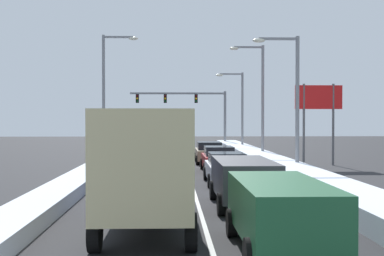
{
  "coord_description": "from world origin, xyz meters",
  "views": [
    {
      "loc": [
        -0.94,
        -6.14,
        3.13
      ],
      "look_at": [
        0.73,
        38.12,
        2.37
      ],
      "focal_mm": 49.34,
      "sensor_mm": 36.0,
      "label": 1
    }
  ],
  "objects_px": {
    "box_truck_center_lane_nearest": "(148,163)",
    "roadside_sign_right": "(319,106)",
    "suv_green_right_lane_nearest": "(281,209)",
    "sedan_red_right_lane_fourth": "(219,159)",
    "street_lamp_left_mid": "(108,87)",
    "suv_navy_center_lane_second": "(153,167)",
    "street_lamp_right_mid": "(258,92)",
    "street_lamp_right_far": "(238,104)",
    "traffic_light_gantry": "(191,105)",
    "sedan_maroon_center_lane_fourth": "(164,153)",
    "sedan_silver_center_lane_fifth": "(162,148)",
    "sedan_white_right_lane_third": "(226,168)",
    "suv_charcoal_right_lane_second": "(244,178)",
    "sedan_tan_right_lane_fifth": "(209,152)",
    "street_lamp_right_near": "(291,91)",
    "suv_black_center_lane_third": "(161,156)"
  },
  "relations": [
    {
      "from": "box_truck_center_lane_nearest",
      "to": "roadside_sign_right",
      "type": "relative_size",
      "value": 1.31
    },
    {
      "from": "suv_green_right_lane_nearest",
      "to": "sedan_red_right_lane_fourth",
      "type": "relative_size",
      "value": 1.09
    },
    {
      "from": "box_truck_center_lane_nearest",
      "to": "street_lamp_left_mid",
      "type": "height_order",
      "value": "street_lamp_left_mid"
    },
    {
      "from": "suv_navy_center_lane_second",
      "to": "street_lamp_right_mid",
      "type": "relative_size",
      "value": 0.56
    },
    {
      "from": "street_lamp_right_far",
      "to": "street_lamp_left_mid",
      "type": "distance_m",
      "value": 15.89
    },
    {
      "from": "traffic_light_gantry",
      "to": "street_lamp_left_mid",
      "type": "relative_size",
      "value": 1.14
    },
    {
      "from": "sedan_maroon_center_lane_fourth",
      "to": "roadside_sign_right",
      "type": "relative_size",
      "value": 0.82
    },
    {
      "from": "suv_green_right_lane_nearest",
      "to": "sedan_silver_center_lane_fifth",
      "type": "bearing_deg",
      "value": 96.32
    },
    {
      "from": "street_lamp_right_far",
      "to": "sedan_white_right_lane_third",
      "type": "bearing_deg",
      "value": -98.5
    },
    {
      "from": "suv_charcoal_right_lane_second",
      "to": "sedan_red_right_lane_fourth",
      "type": "height_order",
      "value": "suv_charcoal_right_lane_second"
    },
    {
      "from": "suv_navy_center_lane_second",
      "to": "street_lamp_right_far",
      "type": "height_order",
      "value": "street_lamp_right_far"
    },
    {
      "from": "traffic_light_gantry",
      "to": "roadside_sign_right",
      "type": "distance_m",
      "value": 24.21
    },
    {
      "from": "sedan_tan_right_lane_fifth",
      "to": "roadside_sign_right",
      "type": "relative_size",
      "value": 0.82
    },
    {
      "from": "suv_green_right_lane_nearest",
      "to": "street_lamp_right_far",
      "type": "bearing_deg",
      "value": 84.28
    },
    {
      "from": "sedan_white_right_lane_third",
      "to": "street_lamp_right_mid",
      "type": "relative_size",
      "value": 0.52
    },
    {
      "from": "suv_green_right_lane_nearest",
      "to": "roadside_sign_right",
      "type": "xyz_separation_m",
      "value": [
        7.32,
        22.92,
        3.0
      ]
    },
    {
      "from": "sedan_tan_right_lane_fifth",
      "to": "street_lamp_right_near",
      "type": "bearing_deg",
      "value": -62.25
    },
    {
      "from": "street_lamp_right_near",
      "to": "street_lamp_left_mid",
      "type": "distance_m",
      "value": 14.79
    },
    {
      "from": "street_lamp_right_mid",
      "to": "street_lamp_left_mid",
      "type": "height_order",
      "value": "street_lamp_left_mid"
    },
    {
      "from": "traffic_light_gantry",
      "to": "roadside_sign_right",
      "type": "height_order",
      "value": "traffic_light_gantry"
    },
    {
      "from": "sedan_maroon_center_lane_fourth",
      "to": "traffic_light_gantry",
      "type": "xyz_separation_m",
      "value": [
        2.66,
        21.53,
        3.96
      ]
    },
    {
      "from": "traffic_light_gantry",
      "to": "street_lamp_right_far",
      "type": "height_order",
      "value": "street_lamp_right_far"
    },
    {
      "from": "suv_black_center_lane_third",
      "to": "street_lamp_left_mid",
      "type": "relative_size",
      "value": 0.53
    },
    {
      "from": "suv_black_center_lane_third",
      "to": "street_lamp_right_mid",
      "type": "height_order",
      "value": "street_lamp_right_mid"
    },
    {
      "from": "suv_black_center_lane_third",
      "to": "sedan_maroon_center_lane_fourth",
      "type": "relative_size",
      "value": 1.09
    },
    {
      "from": "street_lamp_right_far",
      "to": "sedan_maroon_center_lane_fourth",
      "type": "bearing_deg",
      "value": -116.57
    },
    {
      "from": "traffic_light_gantry",
      "to": "sedan_red_right_lane_fourth",
      "type": "bearing_deg",
      "value": -88.65
    },
    {
      "from": "suv_navy_center_lane_second",
      "to": "traffic_light_gantry",
      "type": "relative_size",
      "value": 0.46
    },
    {
      "from": "traffic_light_gantry",
      "to": "roadside_sign_right",
      "type": "xyz_separation_m",
      "value": [
        7.73,
        -22.93,
        -0.71
      ]
    },
    {
      "from": "sedan_red_right_lane_fourth",
      "to": "street_lamp_right_far",
      "type": "height_order",
      "value": "street_lamp_right_far"
    },
    {
      "from": "sedan_white_right_lane_third",
      "to": "street_lamp_right_mid",
      "type": "height_order",
      "value": "street_lamp_right_mid"
    },
    {
      "from": "traffic_light_gantry",
      "to": "street_lamp_right_near",
      "type": "relative_size",
      "value": 1.36
    },
    {
      "from": "box_truck_center_lane_nearest",
      "to": "street_lamp_left_mid",
      "type": "distance_m",
      "value": 24.7
    },
    {
      "from": "box_truck_center_lane_nearest",
      "to": "suv_navy_center_lane_second",
      "type": "relative_size",
      "value": 1.47
    },
    {
      "from": "suv_navy_center_lane_second",
      "to": "street_lamp_left_mid",
      "type": "xyz_separation_m",
      "value": [
        -3.85,
        15.67,
        4.46
      ]
    },
    {
      "from": "sedan_red_right_lane_fourth",
      "to": "suv_black_center_lane_third",
      "type": "xyz_separation_m",
      "value": [
        -3.37,
        -0.77,
        0.25
      ]
    },
    {
      "from": "sedan_red_right_lane_fourth",
      "to": "suv_black_center_lane_third",
      "type": "height_order",
      "value": "suv_black_center_lane_third"
    },
    {
      "from": "suv_green_right_lane_nearest",
      "to": "box_truck_center_lane_nearest",
      "type": "distance_m",
      "value": 4.22
    },
    {
      "from": "sedan_tan_right_lane_fifth",
      "to": "street_lamp_right_mid",
      "type": "distance_m",
      "value": 6.48
    },
    {
      "from": "suv_charcoal_right_lane_second",
      "to": "sedan_silver_center_lane_fifth",
      "type": "bearing_deg",
      "value": 98.02
    },
    {
      "from": "suv_black_center_lane_third",
      "to": "street_lamp_left_mid",
      "type": "bearing_deg",
      "value": 115.54
    },
    {
      "from": "box_truck_center_lane_nearest",
      "to": "sedan_maroon_center_lane_fourth",
      "type": "bearing_deg",
      "value": 89.6
    },
    {
      "from": "street_lamp_right_near",
      "to": "street_lamp_right_mid",
      "type": "height_order",
      "value": "street_lamp_right_mid"
    },
    {
      "from": "box_truck_center_lane_nearest",
      "to": "sedan_white_right_lane_third",
      "type": "bearing_deg",
      "value": 72.56
    },
    {
      "from": "box_truck_center_lane_nearest",
      "to": "suv_green_right_lane_nearest",
      "type": "bearing_deg",
      "value": -38.68
    },
    {
      "from": "sedan_red_right_lane_fourth",
      "to": "suv_black_center_lane_third",
      "type": "distance_m",
      "value": 3.47
    },
    {
      "from": "street_lamp_right_mid",
      "to": "sedan_maroon_center_lane_fourth",
      "type": "bearing_deg",
      "value": -154.58
    },
    {
      "from": "street_lamp_right_near",
      "to": "suv_navy_center_lane_second",
      "type": "bearing_deg",
      "value": -140.21
    },
    {
      "from": "sedan_red_right_lane_fourth",
      "to": "street_lamp_right_near",
      "type": "bearing_deg",
      "value": -22.18
    },
    {
      "from": "sedan_tan_right_lane_fifth",
      "to": "suv_black_center_lane_third",
      "type": "xyz_separation_m",
      "value": [
        -3.23,
        -6.92,
        0.25
      ]
    }
  ]
}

